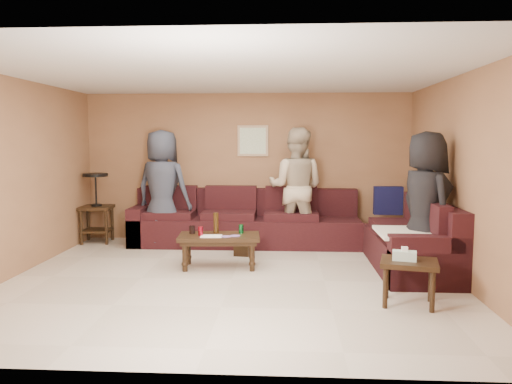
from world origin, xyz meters
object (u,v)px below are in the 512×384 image
at_px(coffee_table, 219,240).
at_px(end_table_left, 96,206).
at_px(side_table_right, 408,267).
at_px(person_left, 163,188).
at_px(waste_bin, 243,246).
at_px(sectional_sofa, 296,232).
at_px(person_middle, 296,187).
at_px(person_right, 425,205).

xyz_separation_m(coffee_table, end_table_left, (-2.27, 1.53, 0.23)).
bearing_deg(side_table_right, person_left, 140.13).
bearing_deg(waste_bin, coffee_table, -108.97).
height_order(sectional_sofa, waste_bin, sectional_sofa).
bearing_deg(side_table_right, end_table_left, 146.50).
relative_size(side_table_right, waste_bin, 2.46).
bearing_deg(waste_bin, person_middle, 41.52).
distance_m(coffee_table, end_table_left, 2.75).
height_order(sectional_sofa, side_table_right, sectional_sofa).
xyz_separation_m(waste_bin, person_right, (2.39, -1.00, 0.78)).
relative_size(side_table_right, person_right, 0.36).
bearing_deg(sectional_sofa, end_table_left, 169.91).
xyz_separation_m(coffee_table, person_right, (2.64, -0.26, 0.53)).
height_order(coffee_table, person_left, person_left).
bearing_deg(side_table_right, coffee_table, 147.11).
relative_size(coffee_table, person_left, 0.59).
relative_size(sectional_sofa, waste_bin, 17.29).
distance_m(side_table_right, person_middle, 3.11).
relative_size(side_table_right, person_left, 0.35).
bearing_deg(end_table_left, waste_bin, -17.52).
xyz_separation_m(side_table_right, person_middle, (-1.11, 2.85, 0.55)).
bearing_deg(sectional_sofa, coffee_table, -137.95).
height_order(side_table_right, person_right, person_right).
height_order(coffee_table, end_table_left, end_table_left).
bearing_deg(person_middle, sectional_sofa, 102.70).
relative_size(sectional_sofa, person_left, 2.48).
bearing_deg(person_middle, person_right, 146.67).
bearing_deg(waste_bin, person_right, -22.72).
xyz_separation_m(coffee_table, person_left, (-1.08, 1.31, 0.56)).
distance_m(person_left, person_right, 4.04).
bearing_deg(coffee_table, sectional_sofa, 42.05).
distance_m(sectional_sofa, waste_bin, 0.84).
height_order(sectional_sofa, person_middle, person_middle).
distance_m(coffee_table, person_middle, 1.88).
bearing_deg(coffee_table, waste_bin, 71.03).
height_order(sectional_sofa, end_table_left, end_table_left).
relative_size(coffee_table, person_middle, 0.58).
distance_m(waste_bin, person_middle, 1.35).
distance_m(coffee_table, person_right, 2.71).
height_order(sectional_sofa, person_right, person_right).
bearing_deg(person_middle, end_table_left, 12.46).
xyz_separation_m(waste_bin, person_middle, (0.80, 0.71, 0.82)).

